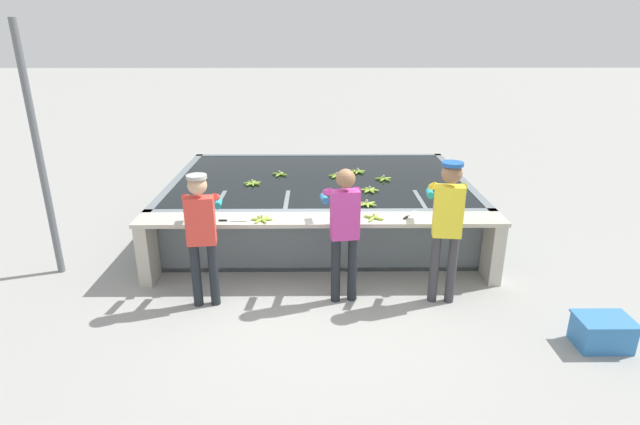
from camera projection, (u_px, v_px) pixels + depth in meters
ground_plane at (321, 288)px, 6.29m from camera, size 80.00×80.00×0.00m
wash_tank at (319, 204)px, 8.07m from camera, size 4.61×3.21×0.86m
work_ledge at (321, 236)px, 6.29m from camera, size 4.61×0.45×0.86m
worker_0 at (201, 228)px, 5.62m from camera, size 0.45×0.73×1.59m
worker_1 at (344, 224)px, 5.71m from camera, size 0.47×0.73×1.63m
worker_2 at (447, 218)px, 5.67m from camera, size 0.46×0.74×1.71m
banana_bunch_floating_0 at (358, 172)px, 8.20m from camera, size 0.28×0.28×0.08m
banana_bunch_floating_1 at (384, 179)px, 7.80m from camera, size 0.28×0.27×0.08m
banana_bunch_floating_2 at (337, 176)px, 7.96m from camera, size 0.28×0.27×0.08m
banana_bunch_floating_3 at (370, 190)px, 7.25m from camera, size 0.28×0.27×0.08m
banana_bunch_floating_4 at (279, 174)px, 8.05m from camera, size 0.27×0.27×0.08m
banana_bunch_floating_5 at (367, 204)px, 6.67m from camera, size 0.26×0.28×0.08m
banana_bunch_floating_6 at (252, 183)px, 7.57m from camera, size 0.27×0.28×0.08m
banana_bunch_ledge_0 at (262, 219)px, 6.12m from camera, size 0.28×0.26×0.08m
banana_bunch_ledge_1 at (374, 217)px, 6.17m from camera, size 0.26×0.26×0.08m
knife_0 at (408, 216)px, 6.25m from camera, size 0.22×0.31×0.02m
knife_1 at (229, 220)px, 6.10m from camera, size 0.35×0.04×0.02m
crate at (602, 332)px, 5.08m from camera, size 0.55×0.39×0.32m
support_post_left at (39, 155)px, 6.18m from camera, size 0.09×0.09×3.20m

